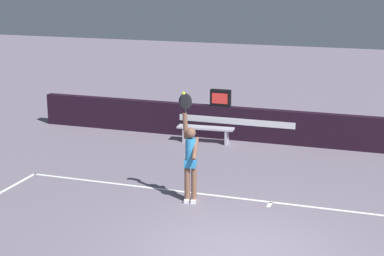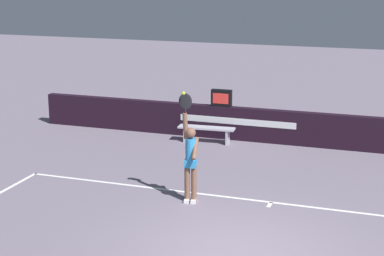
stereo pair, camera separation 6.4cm
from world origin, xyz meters
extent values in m
plane|color=slate|center=(0.00, 0.00, 0.00)|extent=(60.00, 60.00, 0.00)
cube|color=white|center=(0.00, 2.68, 0.00)|extent=(11.68, 0.08, 0.00)
cube|color=white|center=(0.00, 2.53, 0.00)|extent=(0.08, 0.30, 0.00)
cube|color=black|center=(0.00, 7.31, 0.48)|extent=(16.38, 0.25, 0.96)
cube|color=silver|center=(-1.98, 7.18, 0.57)|extent=(3.44, 0.01, 0.19)
cube|color=black|center=(-2.48, 7.31, 1.20)|extent=(0.60, 0.18, 0.49)
cube|color=red|center=(-2.48, 7.22, 1.20)|extent=(0.47, 0.01, 0.30)
cylinder|color=brown|center=(-1.57, 2.17, 0.41)|extent=(0.12, 0.12, 0.82)
cylinder|color=brown|center=(-1.72, 2.15, 0.41)|extent=(0.12, 0.12, 0.82)
cube|color=white|center=(-1.57, 2.15, 0.04)|extent=(0.13, 0.25, 0.07)
cube|color=white|center=(-1.71, 2.13, 0.04)|extent=(0.13, 0.25, 0.07)
cylinder|color=#2C86C6|center=(-1.64, 2.16, 1.11)|extent=(0.22, 0.22, 0.58)
cube|color=#2C86C6|center=(-1.64, 2.16, 0.86)|extent=(0.27, 0.24, 0.16)
sphere|color=brown|center=(-1.64, 2.16, 1.53)|extent=(0.22, 0.22, 0.22)
cylinder|color=brown|center=(-1.75, 2.15, 1.67)|extent=(0.14, 0.11, 0.55)
cylinder|color=brown|center=(-1.53, 2.12, 1.21)|extent=(0.15, 0.41, 0.43)
ellipsoid|color=black|center=(-1.75, 2.15, 2.19)|extent=(0.29, 0.07, 0.35)
cylinder|color=black|center=(-1.75, 2.15, 2.00)|extent=(0.03, 0.03, 0.18)
sphere|color=#CCDB35|center=(-1.75, 2.03, 2.38)|extent=(0.07, 0.07, 0.07)
cube|color=#ACAAB8|center=(-2.74, 6.71, 0.44)|extent=(1.64, 0.47, 0.05)
cube|color=#ACAAB8|center=(-3.36, 6.67, 0.22)|extent=(0.08, 0.32, 0.44)
cube|color=#ACAAB8|center=(-2.13, 6.75, 0.22)|extent=(0.08, 0.32, 0.44)
camera|label=1|loc=(2.43, -9.75, 4.88)|focal=58.52mm
camera|label=2|loc=(2.49, -9.72, 4.88)|focal=58.52mm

